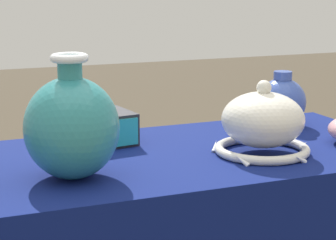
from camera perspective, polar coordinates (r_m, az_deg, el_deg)
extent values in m
cylinder|color=brown|center=(2.15, 11.61, -9.83)|extent=(0.04, 0.04, 0.70)
cube|color=brown|center=(1.58, -1.02, -3.77)|extent=(1.27, 0.55, 0.03)
cube|color=navy|center=(1.58, -1.02, -3.14)|extent=(1.29, 0.57, 0.01)
ellipsoid|color=teal|center=(1.39, -8.38, -0.71)|extent=(0.20, 0.20, 0.22)
cylinder|color=teal|center=(1.36, -8.55, 4.43)|extent=(0.05, 0.05, 0.05)
torus|color=white|center=(1.36, -8.58, 5.37)|extent=(0.08, 0.08, 0.02)
torus|color=white|center=(1.60, 8.19, -2.53)|extent=(0.23, 0.23, 0.02)
ellipsoid|color=white|center=(1.58, 8.27, 0.05)|extent=(0.20, 0.20, 0.13)
sphere|color=white|center=(1.57, 8.36, 2.81)|extent=(0.04, 0.04, 0.04)
cone|color=white|center=(1.66, 11.63, -2.11)|extent=(0.01, 0.04, 0.03)
cone|color=white|center=(1.71, 7.37, -1.54)|extent=(0.04, 0.02, 0.03)
cone|color=white|center=(1.62, 4.11, -2.30)|extent=(0.03, 0.04, 0.03)
cone|color=white|center=(1.50, 6.41, -3.51)|extent=(0.03, 0.04, 0.03)
cone|color=white|center=(1.53, 11.42, -3.35)|extent=(0.04, 0.02, 0.03)
cube|color=#232328|center=(1.68, -5.52, -0.67)|extent=(0.15, 0.15, 0.08)
cube|color=teal|center=(1.62, -4.48, -1.17)|extent=(0.11, 0.02, 0.07)
ellipsoid|color=#3851A8|center=(1.90, 9.88, 1.56)|extent=(0.14, 0.14, 0.14)
cylinder|color=#3851A8|center=(1.89, 9.97, 3.84)|extent=(0.05, 0.05, 0.02)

